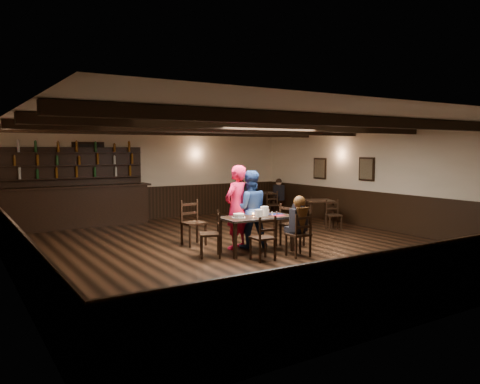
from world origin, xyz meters
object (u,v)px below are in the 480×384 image
dining_table (257,221)px  chair_near_right (301,231)px  man_blue (250,209)px  cake (239,216)px  woman_pink (236,207)px  bar_counter (70,201)px  chair_near_left (265,235)px

dining_table → chair_near_right: chair_near_right is taller
dining_table → man_blue: 0.54m
cake → man_blue: bearing=38.5°
woman_pink → dining_table: bearing=85.0°
chair_near_right → bar_counter: bearing=116.7°
cake → chair_near_left: bearing=-81.9°
chair_near_right → dining_table: bearing=120.4°
man_blue → cake: man_blue is taller
bar_counter → man_blue: bearing=-60.3°
man_blue → bar_counter: (-2.73, 4.79, -0.12)m
chair_near_left → bar_counter: (-2.27, 6.01, 0.21)m
dining_table → woman_pink: size_ratio=0.85×
dining_table → chair_near_left: size_ratio=1.75×
dining_table → man_blue: (0.15, 0.49, 0.18)m
chair_near_right → woman_pink: size_ratio=0.49×
chair_near_right → cake: size_ratio=3.15×
man_blue → bar_counter: 5.51m
chair_near_left → chair_near_right: size_ratio=1.00×
bar_counter → woman_pink: bearing=-63.1°
dining_table → chair_near_left: 0.81m
chair_near_right → woman_pink: 1.56m
cake → bar_counter: size_ratio=0.06×
dining_table → chair_near_right: (0.49, -0.84, -0.15)m
cake → bar_counter: 5.66m
chair_near_right → man_blue: bearing=104.5°
bar_counter → dining_table: bearing=-63.9°
woman_pink → man_blue: bearing=150.0°
woman_pink → bar_counter: size_ratio=0.41×
dining_table → man_blue: size_ratio=0.91×
dining_table → chair_near_left: chair_near_left is taller
dining_table → chair_near_right: size_ratio=1.74×
woman_pink → bar_counter: bar_counter is taller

